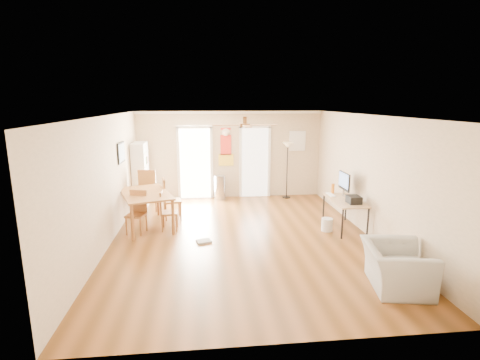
{
  "coord_description": "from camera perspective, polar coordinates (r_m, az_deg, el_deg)",
  "views": [
    {
      "loc": [
        -0.82,
        -7.29,
        2.87
      ],
      "look_at": [
        0.0,
        0.6,
        1.15
      ],
      "focal_mm": 27.13,
      "sensor_mm": 36.0,
      "label": 1
    }
  ],
  "objects": [
    {
      "name": "bathroom_doorway",
      "position": [
        11.04,
        2.33,
        2.74
      ],
      "size": [
        0.8,
        0.1,
        2.1
      ],
      "primitive_type": null,
      "color": "white",
      "rests_on": "wall_back"
    },
    {
      "name": "armchair",
      "position": [
        6.31,
        23.36,
        -12.47
      ],
      "size": [
        1.1,
        1.21,
        0.69
      ],
      "primitive_type": "imported",
      "rotation": [
        0.0,
        0.0,
        1.38
      ],
      "color": "#A5A5A0",
      "rests_on": "floor"
    },
    {
      "name": "dining_chair_near",
      "position": [
        8.35,
        -16.06,
        -4.95
      ],
      "size": [
        0.47,
        0.47,
        0.94
      ],
      "primitive_type": null,
      "rotation": [
        0.0,
        0.0,
        -0.25
      ],
      "color": "#9F6233",
      "rests_on": "floor"
    },
    {
      "name": "dining_chair_right_a",
      "position": [
        9.18,
        -10.61,
        -2.88
      ],
      "size": [
        0.49,
        0.49,
        1.02
      ],
      "primitive_type": null,
      "rotation": [
        0.0,
        0.0,
        1.75
      ],
      "color": "olive",
      "rests_on": "floor"
    },
    {
      "name": "printer",
      "position": [
        8.32,
        17.46,
        -2.96
      ],
      "size": [
        0.27,
        0.32,
        0.16
      ],
      "primitive_type": "cube",
      "rotation": [
        0.0,
        0.0,
        -0.01
      ],
      "color": "black",
      "rests_on": "computer_desk"
    },
    {
      "name": "keyboard",
      "position": [
        8.92,
        14.07,
        -2.24
      ],
      "size": [
        0.13,
        0.38,
        0.01
      ],
      "primitive_type": "cube",
      "rotation": [
        0.0,
        0.0,
        -0.01
      ],
      "color": "white",
      "rests_on": "computer_desk"
    },
    {
      "name": "trash_can",
      "position": [
        10.82,
        -3.19,
        -1.17
      ],
      "size": [
        0.4,
        0.4,
        0.73
      ],
      "primitive_type": "cylinder",
      "rotation": [
        0.0,
        0.0,
        0.22
      ],
      "color": "#AAAAAC",
      "rests_on": "floor"
    },
    {
      "name": "imac",
      "position": [
        8.85,
        16.05,
        -0.64
      ],
      "size": [
        0.14,
        0.61,
        0.56
      ],
      "primitive_type": null,
      "rotation": [
        0.0,
        0.0,
        0.1
      ],
      "color": "black",
      "rests_on": "computer_desk"
    },
    {
      "name": "dining_table",
      "position": [
        8.72,
        -14.5,
        -4.55
      ],
      "size": [
        1.46,
        1.87,
        0.82
      ],
      "primitive_type": null,
      "rotation": [
        0.0,
        0.0,
        0.32
      ],
      "color": "#AA7437",
      "rests_on": "floor"
    },
    {
      "name": "kitchen_doorway",
      "position": [
        10.93,
        -7.06,
        2.56
      ],
      "size": [
        0.9,
        0.1,
        2.1
      ],
      "primitive_type": null,
      "color": "white",
      "rests_on": "wall_back"
    },
    {
      "name": "dining_chair_far",
      "position": [
        10.0,
        -13.96,
        -1.47
      ],
      "size": [
        0.53,
        0.53,
        1.13
      ],
      "primitive_type": null,
      "rotation": [
        0.0,
        0.0,
        2.99
      ],
      "color": "#935C2F",
      "rests_on": "floor"
    },
    {
      "name": "computer_desk",
      "position": [
        8.67,
        16.08,
        -5.2
      ],
      "size": [
        0.64,
        1.29,
        0.69
      ],
      "primitive_type": null,
      "color": "tan",
      "rests_on": "floor"
    },
    {
      "name": "framed_poster",
      "position": [
        8.98,
        -18.18,
        4.13
      ],
      "size": [
        0.04,
        0.66,
        0.48
      ],
      "primitive_type": "cube",
      "color": "black",
      "rests_on": "wall_left"
    },
    {
      "name": "wall_left",
      "position": [
        7.71,
        -20.3,
        -0.3
      ],
      "size": [
        0.04,
        7.0,
        2.6
      ],
      "primitive_type": null,
      "color": "beige",
      "rests_on": "floor"
    },
    {
      "name": "floor_cloth",
      "position": [
        7.7,
        -5.71,
        -9.57
      ],
      "size": [
        0.34,
        0.3,
        0.04
      ],
      "primitive_type": "cube",
      "rotation": [
        0.0,
        0.0,
        0.28
      ],
      "color": "#A0A19C",
      "rests_on": "floor"
    },
    {
      "name": "ceiling",
      "position": [
        7.34,
        0.49,
        10.12
      ],
      "size": [
        5.5,
        7.0,
        0.0
      ],
      "primitive_type": null,
      "color": "silver",
      "rests_on": "floor"
    },
    {
      "name": "torchiere_lamp",
      "position": [
        10.99,
        7.42,
        1.51
      ],
      "size": [
        0.4,
        0.4,
        1.69
      ],
      "primitive_type": null,
      "rotation": [
        0.0,
        0.0,
        -0.32
      ],
      "color": "black",
      "rests_on": "floor"
    },
    {
      "name": "orange_bottle",
      "position": [
        9.06,
        14.38,
        -1.31
      ],
      "size": [
        0.08,
        0.08,
        0.23
      ],
      "primitive_type": "cylinder",
      "rotation": [
        0.0,
        0.0,
        -0.06
      ],
      "color": "orange",
      "rests_on": "computer_desk"
    },
    {
      "name": "ac_grille",
      "position": [
        11.2,
        9.0,
        6.09
      ],
      "size": [
        0.5,
        0.04,
        0.6
      ],
      "primitive_type": "cube",
      "color": "white",
      "rests_on": "wall_back"
    },
    {
      "name": "ceiling_fan",
      "position": [
        7.05,
        0.76,
        8.65
      ],
      "size": [
        1.24,
        1.24,
        0.2
      ],
      "primitive_type": null,
      "color": "#593819",
      "rests_on": "ceiling"
    },
    {
      "name": "wall_back",
      "position": [
        10.94,
        -1.57,
        3.98
      ],
      "size": [
        5.5,
        0.04,
        2.6
      ],
      "primitive_type": null,
      "color": "beige",
      "rests_on": "floor"
    },
    {
      "name": "wall_decal",
      "position": [
        10.88,
        -2.23,
        5.26
      ],
      "size": [
        0.46,
        0.03,
        1.1
      ],
      "primitive_type": "cube",
      "color": "red",
      "rests_on": "wall_back"
    },
    {
      "name": "wall_front",
      "position": [
        4.19,
        5.9,
        -9.89
      ],
      "size": [
        5.5,
        0.04,
        2.6
      ],
      "primitive_type": null,
      "color": "beige",
      "rests_on": "floor"
    },
    {
      "name": "dining_chair_right_b",
      "position": [
        8.4,
        -11.04,
        -4.74
      ],
      "size": [
        0.37,
        0.37,
        0.91
      ],
      "primitive_type": null,
      "rotation": [
        0.0,
        0.0,
        1.57
      ],
      "color": "#995B31",
      "rests_on": "floor"
    },
    {
      "name": "crown_molding",
      "position": [
        7.35,
        0.49,
        9.81
      ],
      "size": [
        5.5,
        7.0,
        0.08
      ],
      "primitive_type": null,
      "color": "white",
      "rests_on": "wall_back"
    },
    {
      "name": "bookshelf",
      "position": [
        10.46,
        -15.35,
        0.86
      ],
      "size": [
        0.43,
        0.83,
        1.77
      ],
      "primitive_type": null,
      "rotation": [
        0.0,
        0.0,
        0.1
      ],
      "color": "silver",
      "rests_on": "floor"
    },
    {
      "name": "wastebasket_a",
      "position": [
        8.49,
        13.52,
        -6.84
      ],
      "size": [
        0.26,
        0.26,
        0.29
      ],
      "primitive_type": "cylinder",
      "rotation": [
        0.0,
        0.0,
        -0.02
      ],
      "color": "silver",
      "rests_on": "floor"
    },
    {
      "name": "wall_right",
      "position": [
        8.27,
        19.77,
        0.56
      ],
      "size": [
        0.04,
        7.0,
        2.6
      ],
      "primitive_type": null,
      "color": "beige",
      "rests_on": "floor"
    },
    {
      "name": "floor",
      "position": [
        7.88,
        0.46,
        -9.13
      ],
      "size": [
        7.0,
        7.0,
        0.0
      ],
      "primitive_type": "plane",
      "color": "brown",
      "rests_on": "ground"
    }
  ]
}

